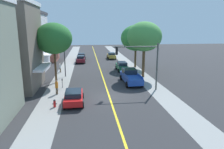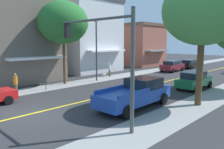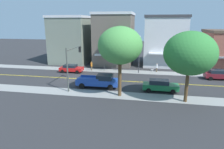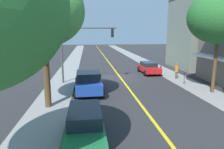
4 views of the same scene
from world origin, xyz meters
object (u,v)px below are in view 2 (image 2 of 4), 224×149
at_px(street_tree_left_near, 63,23).
at_px(black_sedan_left_curb, 189,64).
at_px(pedestrian_white_shirt, 110,69).
at_px(traffic_light_mast, 105,48).
at_px(blue_pickup_truck, 136,93).
at_px(maroon_sedan_left_curb, 172,66).
at_px(green_sedan_right_curb, 194,80).
at_px(parking_meter, 46,81).
at_px(street_lamp, 96,44).
at_px(small_dog, 104,74).
at_px(pedestrian_orange_shirt, 15,83).
at_px(street_tree_left_far, 203,11).

xyz_separation_m(street_tree_left_near, black_sedan_left_curb, (3.15, 22.50, -5.58)).
bearing_deg(pedestrian_white_shirt, black_sedan_left_curb, 150.63).
relative_size(traffic_light_mast, blue_pickup_truck, 0.98).
distance_m(maroon_sedan_left_curb, green_sedan_right_curb, 12.48).
bearing_deg(black_sedan_left_curb, pedestrian_white_shirt, 166.02).
relative_size(parking_meter, maroon_sedan_left_curb, 0.28).
relative_size(street_tree_left_near, black_sedan_left_curb, 1.97).
bearing_deg(traffic_light_mast, street_tree_left_near, -24.19).
bearing_deg(street_lamp, street_tree_left_near, -104.94).
bearing_deg(pedestrian_white_shirt, street_lamp, 3.10).
height_order(green_sedan_right_curb, small_dog, green_sedan_right_curb).
distance_m(green_sedan_right_curb, black_sedan_left_curb, 17.24).
relative_size(traffic_light_mast, maroon_sedan_left_curb, 1.34).
xyz_separation_m(traffic_light_mast, pedestrian_orange_shirt, (-10.67, -0.37, -3.16)).
relative_size(green_sedan_right_curb, blue_pickup_truck, 0.78).
xyz_separation_m(street_tree_left_near, maroon_sedan_left_curb, (3.14, 16.86, -5.51)).
bearing_deg(parking_meter, green_sedan_right_curb, 45.78).
bearing_deg(blue_pickup_truck, small_dog, 53.81).
height_order(black_sedan_left_curb, pedestrian_white_shirt, pedestrian_white_shirt).
bearing_deg(blue_pickup_truck, pedestrian_white_shirt, 50.63).
xyz_separation_m(traffic_light_mast, pedestrian_white_shirt, (-11.74, 12.15, -3.21)).
bearing_deg(traffic_light_mast, parking_meter, -12.35).
height_order(parking_meter, black_sedan_left_curb, black_sedan_left_curb).
distance_m(street_tree_left_near, street_lamp, 4.36).
bearing_deg(street_lamp, small_dog, 118.82).
bearing_deg(green_sedan_right_curb, traffic_light_mast, -177.69).
distance_m(green_sedan_right_curb, blue_pickup_truck, 8.64).
distance_m(street_lamp, maroon_sedan_left_curb, 13.79).
bearing_deg(street_tree_left_near, pedestrian_white_shirt, 92.01).
distance_m(blue_pickup_truck, small_dog, 13.54).
bearing_deg(maroon_sedan_left_curb, traffic_light_mast, -160.66).
xyz_separation_m(pedestrian_white_shirt, pedestrian_orange_shirt, (1.06, -12.52, 0.05)).
relative_size(street_tree_left_near, traffic_light_mast, 1.42).
distance_m(street_tree_left_far, traffic_light_mast, 7.75).
relative_size(street_lamp, pedestrian_orange_shirt, 3.87).
xyz_separation_m(street_tree_left_near, street_lamp, (0.98, 3.65, -2.18)).
xyz_separation_m(street_tree_left_far, parking_meter, (-12.36, -4.84, -5.59)).
bearing_deg(green_sedan_right_curb, small_dog, 94.53).
height_order(street_tree_left_far, street_lamp, street_tree_left_far).
height_order(street_lamp, pedestrian_orange_shirt, street_lamp).
distance_m(street_tree_left_near, pedestrian_orange_shirt, 7.79).
height_order(street_lamp, black_sedan_left_curb, street_lamp).
bearing_deg(green_sedan_right_curb, maroon_sedan_left_curb, 38.32).
relative_size(street_tree_left_far, small_dog, 14.07).
distance_m(parking_meter, blue_pickup_truck, 9.65).
bearing_deg(street_tree_left_near, street_lamp, 75.06).
distance_m(street_tree_left_far, pedestrian_orange_shirt, 15.74).
xyz_separation_m(blue_pickup_truck, pedestrian_orange_shirt, (-9.91, -4.01, -0.02)).
bearing_deg(pedestrian_white_shirt, traffic_light_mast, 27.00).
distance_m(street_lamp, blue_pickup_truck, 11.50).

